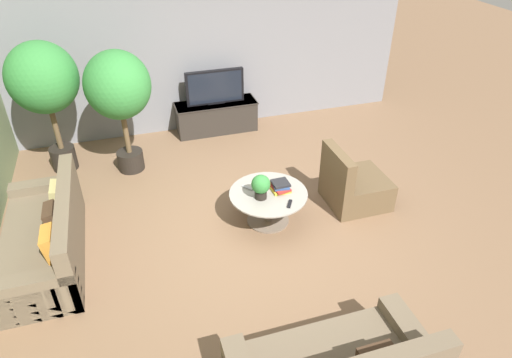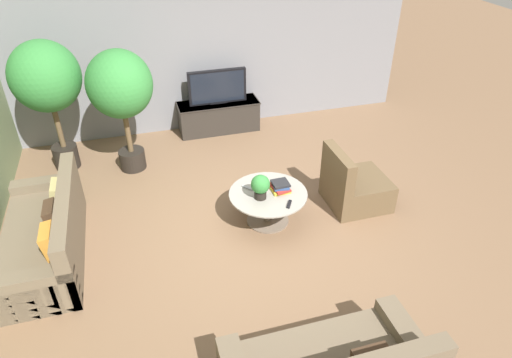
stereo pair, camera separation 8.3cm
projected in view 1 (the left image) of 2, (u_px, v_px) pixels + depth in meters
The scene contains 13 objects.
ground_plane at pixel (257, 231), 5.91m from camera, with size 24.00×24.00×0.00m, color brown.
back_wall_stone at pixel (200, 44), 7.69m from camera, with size 7.40×0.12×3.00m, color slate.
media_console at pixel (216, 116), 8.14m from camera, with size 1.43×0.50×0.54m.
television at pixel (215, 87), 7.84m from camera, with size 1.01×0.13×0.59m.
coffee_table at pixel (268, 201), 5.93m from camera, with size 1.01×1.01×0.45m.
couch_by_wall at pixel (47, 239), 5.35m from camera, with size 0.84×1.98×0.84m.
armchair_wicker at pixel (353, 186), 6.30m from camera, with size 0.80×0.76×0.86m.
potted_palm_tall at pixel (44, 82), 6.43m from camera, with size 0.99×0.99×2.01m.
potted_palm_corner at pixel (118, 90), 6.47m from camera, with size 0.94×0.94×1.89m.
potted_plant_tabletop at pixel (261, 186), 5.66m from camera, with size 0.24×0.24×0.33m.
book_stack at pixel (280, 186), 5.88m from camera, with size 0.24×0.31×0.12m.
remote_black at pixel (290, 204), 5.64m from camera, with size 0.04×0.16×0.02m, color black.
remote_silver at pixel (248, 188), 5.93m from camera, with size 0.04×0.16×0.02m, color gray.
Camera 1 is at (-1.38, -4.35, 3.82)m, focal length 32.00 mm.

